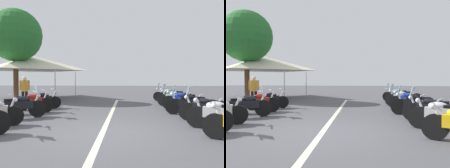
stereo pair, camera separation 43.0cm
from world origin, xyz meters
TOP-DOWN VIEW (x-y plane):
  - ground_plane at (0.00, 0.00)m, footprint 80.00×80.00m
  - lane_centre_stripe at (2.43, 0.00)m, footprint 13.15×0.16m
  - motorcycle_left_row_2 at (1.90, 3.33)m, footprint 1.24×1.78m
  - motorcycle_left_row_3 at (3.04, 3.47)m, footprint 1.30×1.81m
  - motorcycle_left_row_4 at (4.32, 3.51)m, footprint 1.20×1.84m
  - motorcycle_right_row_1 at (0.49, -3.37)m, footprint 1.08×1.87m
  - motorcycle_right_row_2 at (1.70, -3.44)m, footprint 1.07×1.92m
  - motorcycle_right_row_3 at (3.07, -3.27)m, footprint 0.89×2.09m
  - motorcycle_right_row_4 at (4.40, -3.31)m, footprint 0.99×1.97m
  - motorcycle_right_row_5 at (5.76, -3.24)m, footprint 1.10×1.88m
  - motorcycle_right_row_6 at (7.00, -3.42)m, footprint 1.11×2.00m
  - motorcycle_right_row_7 at (8.45, -3.36)m, footprint 0.93×1.95m
  - bystander_0 at (5.43, 4.80)m, footprint 0.33×0.46m
  - roadside_tree_0 at (7.97, 6.61)m, footprint 3.42×3.42m
  - event_tent at (9.89, 6.39)m, footprint 5.88×5.88m

SIDE VIEW (x-z plane):
  - ground_plane at x=0.00m, z-range 0.00..0.00m
  - lane_centre_stripe at x=2.43m, z-range 0.00..0.01m
  - motorcycle_left_row_4 at x=4.32m, z-range -0.04..0.94m
  - motorcycle_left_row_3 at x=3.04m, z-range -0.04..0.96m
  - motorcycle_right_row_7 at x=8.45m, z-range -0.14..1.06m
  - motorcycle_right_row_1 at x=0.49m, z-range -0.04..0.97m
  - motorcycle_right_row_2 at x=1.70m, z-range -0.14..1.07m
  - motorcycle_right_row_4 at x=4.40m, z-range -0.04..0.97m
  - motorcycle_right_row_6 at x=7.00m, z-range -0.04..0.98m
  - motorcycle_right_row_5 at x=5.76m, z-range -0.14..1.08m
  - motorcycle_left_row_2 at x=1.90m, z-range -0.14..1.08m
  - motorcycle_right_row_3 at x=3.07m, z-range -0.14..1.08m
  - bystander_0 at x=5.43m, z-range 0.13..1.75m
  - event_tent at x=9.89m, z-range 1.05..4.25m
  - roadside_tree_0 at x=7.97m, z-range 1.28..7.31m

